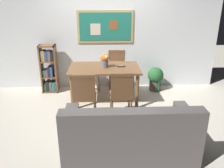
% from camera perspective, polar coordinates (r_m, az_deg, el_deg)
% --- Properties ---
extents(ground_plane, '(12.00, 12.00, 0.00)m').
position_cam_1_polar(ground_plane, '(4.70, -0.87, -6.23)').
color(ground_plane, beige).
extents(wall_back_with_painting, '(5.20, 0.14, 2.60)m').
position_cam_1_polar(wall_back_with_painting, '(5.55, -1.36, 12.26)').
color(wall_back_with_painting, silver).
rests_on(wall_back_with_painting, ground_plane).
extents(dining_table, '(1.42, 0.88, 0.76)m').
position_cam_1_polar(dining_table, '(4.81, -1.86, 2.92)').
color(dining_table, brown).
rests_on(dining_table, ground_plane).
extents(dining_chair_near_left, '(0.40, 0.41, 0.91)m').
position_cam_1_polar(dining_chair_near_left, '(4.11, -6.66, -2.26)').
color(dining_chair_near_left, brown).
rests_on(dining_chair_near_left, ground_plane).
extents(dining_chair_far_left, '(0.40, 0.41, 0.91)m').
position_cam_1_polar(dining_chair_far_left, '(5.61, -5.03, 4.26)').
color(dining_chair_far_left, brown).
rests_on(dining_chair_far_left, ground_plane).
extents(dining_chair_near_right, '(0.40, 0.41, 0.91)m').
position_cam_1_polar(dining_chair_near_right, '(4.15, 2.29, -1.90)').
color(dining_chair_near_right, brown).
rests_on(dining_chair_near_right, ground_plane).
extents(dining_chair_far_right, '(0.40, 0.41, 0.91)m').
position_cam_1_polar(dining_chair_far_right, '(5.59, 1.13, 4.28)').
color(dining_chair_far_right, brown).
rests_on(dining_chair_far_right, ground_plane).
extents(leather_couch, '(1.80, 0.84, 0.84)m').
position_cam_1_polar(leather_couch, '(3.34, 4.22, -12.49)').
color(leather_couch, '#514C4C').
rests_on(leather_couch, ground_plane).
extents(bookshelf, '(0.36, 0.28, 1.10)m').
position_cam_1_polar(bookshelf, '(5.57, -14.96, 3.28)').
color(bookshelf, brown).
rests_on(bookshelf, ground_plane).
extents(potted_ivy, '(0.37, 0.37, 0.55)m').
position_cam_1_polar(potted_ivy, '(5.62, 10.46, 1.50)').
color(potted_ivy, '#4C4742').
rests_on(potted_ivy, ground_plane).
extents(flower_vase, '(0.18, 0.18, 0.28)m').
position_cam_1_polar(flower_vase, '(4.73, -1.76, 5.87)').
color(flower_vase, slate).
rests_on(flower_vase, dining_table).
extents(tv_remote, '(0.16, 0.05, 0.02)m').
position_cam_1_polar(tv_remote, '(4.80, 2.23, 4.30)').
color(tv_remote, black).
rests_on(tv_remote, dining_table).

